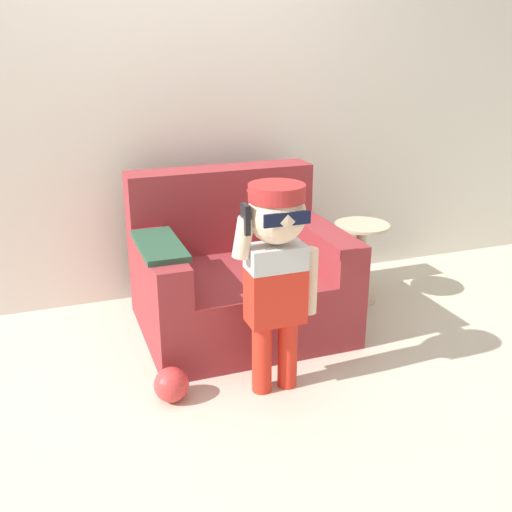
% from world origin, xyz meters
% --- Properties ---
extents(ground_plane, '(10.00, 10.00, 0.00)m').
position_xyz_m(ground_plane, '(0.00, 0.00, 0.00)').
color(ground_plane, beige).
extents(wall_back, '(10.00, 0.05, 2.60)m').
position_xyz_m(wall_back, '(0.00, 0.65, 1.30)').
color(wall_back, silver).
rests_on(wall_back, ground_plane).
extents(armchair, '(1.13, 0.94, 0.88)m').
position_xyz_m(armchair, '(0.23, 0.04, 0.31)').
color(armchair, maroon).
rests_on(armchair, ground_plane).
extents(person_child, '(0.41, 0.31, 1.01)m').
position_xyz_m(person_child, '(0.18, -0.69, 0.67)').
color(person_child, red).
rests_on(person_child, ground_plane).
extents(side_table, '(0.34, 0.34, 0.52)m').
position_xyz_m(side_table, '(1.06, 0.07, 0.31)').
color(side_table, beige).
rests_on(side_table, ground_plane).
extents(toy_ball, '(0.17, 0.17, 0.17)m').
position_xyz_m(toy_ball, '(-0.31, -0.62, 0.08)').
color(toy_ball, '#D13838').
rests_on(toy_ball, ground_plane).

